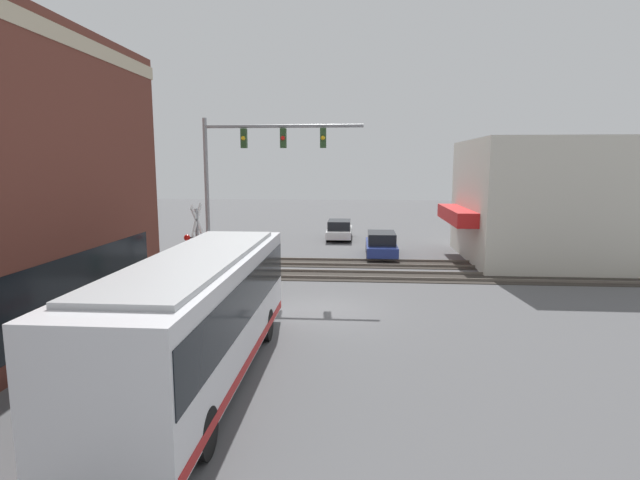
{
  "coord_description": "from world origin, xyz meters",
  "views": [
    {
      "loc": [
        -18.42,
        -1.22,
        5.53
      ],
      "look_at": [
        4.59,
        0.58,
        2.02
      ],
      "focal_mm": 28.0,
      "sensor_mm": 36.0,
      "label": 1
    }
  ],
  "objects_px": {
    "crossing_signal": "(197,238)",
    "parked_car_blue": "(381,245)",
    "pedestrian_at_crossing": "(226,271)",
    "parked_car_white": "(339,230)",
    "city_bus": "(199,312)"
  },
  "relations": [
    {
      "from": "parked_car_blue",
      "to": "parked_car_white",
      "type": "xyz_separation_m",
      "value": [
        6.81,
        2.8,
        -0.02
      ]
    },
    {
      "from": "crossing_signal",
      "to": "parked_car_blue",
      "type": "distance_m",
      "value": 12.19
    },
    {
      "from": "parked_car_blue",
      "to": "parked_car_white",
      "type": "bearing_deg",
      "value": 22.35
    },
    {
      "from": "parked_car_white",
      "to": "pedestrian_at_crossing",
      "type": "relative_size",
      "value": 2.61
    },
    {
      "from": "city_bus",
      "to": "parked_car_white",
      "type": "height_order",
      "value": "city_bus"
    },
    {
      "from": "crossing_signal",
      "to": "pedestrian_at_crossing",
      "type": "height_order",
      "value": "crossing_signal"
    },
    {
      "from": "parked_car_white",
      "to": "pedestrian_at_crossing",
      "type": "distance_m",
      "value": 16.43
    },
    {
      "from": "crossing_signal",
      "to": "parked_car_white",
      "type": "relative_size",
      "value": 0.82
    },
    {
      "from": "crossing_signal",
      "to": "parked_car_white",
      "type": "height_order",
      "value": "crossing_signal"
    },
    {
      "from": "parked_car_white",
      "to": "pedestrian_at_crossing",
      "type": "xyz_separation_m",
      "value": [
        -15.85,
        4.32,
        0.24
      ]
    },
    {
      "from": "pedestrian_at_crossing",
      "to": "parked_car_blue",
      "type": "bearing_deg",
      "value": -38.23
    },
    {
      "from": "city_bus",
      "to": "parked_car_blue",
      "type": "bearing_deg",
      "value": -16.7
    },
    {
      "from": "crossing_signal",
      "to": "parked_car_blue",
      "type": "relative_size",
      "value": 0.84
    },
    {
      "from": "city_bus",
      "to": "parked_car_blue",
      "type": "height_order",
      "value": "city_bus"
    },
    {
      "from": "crossing_signal",
      "to": "pedestrian_at_crossing",
      "type": "distance_m",
      "value": 2.05
    }
  ]
}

